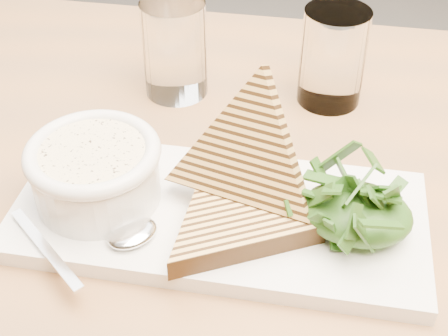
% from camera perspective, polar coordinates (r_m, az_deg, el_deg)
% --- Properties ---
extents(table_top, '(1.37, 0.97, 0.04)m').
position_cam_1_polar(table_top, '(0.61, -7.67, -6.00)').
color(table_top, '#976537').
rests_on(table_top, ground).
extents(platter, '(0.39, 0.20, 0.02)m').
position_cam_1_polar(platter, '(0.58, -0.49, -4.39)').
color(platter, white).
rests_on(platter, table_top).
extents(soup_bowl, '(0.12, 0.12, 0.05)m').
position_cam_1_polar(soup_bowl, '(0.58, -11.57, -0.90)').
color(soup_bowl, white).
rests_on(soup_bowl, platter).
extents(soup, '(0.10, 0.10, 0.01)m').
position_cam_1_polar(soup, '(0.56, -11.93, 1.24)').
color(soup, beige).
rests_on(soup, soup_bowl).
extents(bowl_rim, '(0.12, 0.12, 0.01)m').
position_cam_1_polar(bowl_rim, '(0.56, -11.96, 1.40)').
color(bowl_rim, white).
rests_on(bowl_rim, soup_bowl).
extents(sandwich_flat, '(0.22, 0.22, 0.02)m').
position_cam_1_polar(sandwich_flat, '(0.55, 0.93, -4.80)').
color(sandwich_flat, tan).
rests_on(sandwich_flat, platter).
extents(sandwich_lean, '(0.19, 0.18, 0.18)m').
position_cam_1_polar(sandwich_lean, '(0.55, 2.08, 1.14)').
color(sandwich_lean, tan).
rests_on(sandwich_lean, sandwich_flat).
extents(salad_base, '(0.10, 0.08, 0.04)m').
position_cam_1_polar(salad_base, '(0.55, 12.03, -4.06)').
color(salad_base, black).
rests_on(salad_base, platter).
extents(arugula_pile, '(0.11, 0.10, 0.05)m').
position_cam_1_polar(arugula_pile, '(0.55, 12.14, -3.42)').
color(arugula_pile, '#406F20').
rests_on(arugula_pile, platter).
extents(spoon_bowl, '(0.05, 0.06, 0.01)m').
position_cam_1_polar(spoon_bowl, '(0.55, -8.38, -5.90)').
color(spoon_bowl, silver).
rests_on(spoon_bowl, platter).
extents(spoon_handle, '(0.10, 0.08, 0.00)m').
position_cam_1_polar(spoon_handle, '(0.55, -16.01, -7.07)').
color(spoon_handle, silver).
rests_on(spoon_handle, platter).
extents(glass_near, '(0.07, 0.07, 0.11)m').
position_cam_1_polar(glass_near, '(0.73, -4.53, 10.80)').
color(glass_near, white).
rests_on(glass_near, table_top).
extents(glass_far, '(0.07, 0.07, 0.11)m').
position_cam_1_polar(glass_far, '(0.72, 9.92, 9.96)').
color(glass_far, white).
rests_on(glass_far, table_top).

